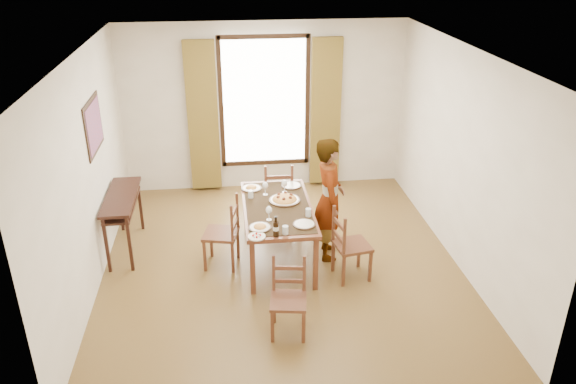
{
  "coord_description": "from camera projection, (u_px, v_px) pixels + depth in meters",
  "views": [
    {
      "loc": [
        -0.64,
        -6.18,
        3.9
      ],
      "look_at": [
        0.09,
        0.02,
        1.0
      ],
      "focal_mm": 35.0,
      "sensor_mm": 36.0,
      "label": 1
    }
  ],
  "objects": [
    {
      "name": "plate_sw",
      "position": [
        260.0,
        226.0,
        6.54
      ],
      "size": [
        0.27,
        0.27,
        0.05
      ],
      "primitive_type": null,
      "color": "silver",
      "rests_on": "dining_table"
    },
    {
      "name": "pasta_platter",
      "position": [
        285.0,
        198.0,
        7.19
      ],
      "size": [
        0.4,
        0.4,
        0.1
      ],
      "primitive_type": null,
      "color": "#BB4D18",
      "rests_on": "dining_table"
    },
    {
      "name": "dining_table",
      "position": [
        278.0,
        211.0,
        7.11
      ],
      "size": [
        0.86,
        1.65,
        0.76
      ],
      "color": "brown",
      "rests_on": "ground"
    },
    {
      "name": "plate_ne",
      "position": [
        291.0,
        184.0,
        7.62
      ],
      "size": [
        0.27,
        0.27,
        0.05
      ],
      "primitive_type": null,
      "color": "silver",
      "rests_on": "dining_table"
    },
    {
      "name": "wine_glass_b",
      "position": [
        284.0,
        186.0,
        7.41
      ],
      "size": [
        0.08,
        0.08,
        0.18
      ],
      "primitive_type": null,
      "color": "white",
      "rests_on": "dining_table"
    },
    {
      "name": "wine_glass_c",
      "position": [
        265.0,
        188.0,
        7.35
      ],
      "size": [
        0.08,
        0.08,
        0.18
      ],
      "primitive_type": null,
      "color": "white",
      "rests_on": "dining_table"
    },
    {
      "name": "caprese_plate",
      "position": [
        257.0,
        236.0,
        6.35
      ],
      "size": [
        0.2,
        0.2,
        0.04
      ],
      "primitive_type": null,
      "color": "silver",
      "rests_on": "dining_table"
    },
    {
      "name": "tumbler_a",
      "position": [
        308.0,
        212.0,
        6.81
      ],
      "size": [
        0.07,
        0.07,
        0.1
      ],
      "primitive_type": "cylinder",
      "color": "silver",
      "rests_on": "dining_table"
    },
    {
      "name": "wine_bottle",
      "position": [
        276.0,
        226.0,
        6.33
      ],
      "size": [
        0.07,
        0.07,
        0.25
      ],
      "primitive_type": null,
      "color": "black",
      "rests_on": "dining_table"
    },
    {
      "name": "chair_west",
      "position": [
        224.0,
        234.0,
        7.07
      ],
      "size": [
        0.5,
        0.5,
        0.94
      ],
      "rotation": [
        0.0,
        0.0,
        -1.79
      ],
      "color": "brown",
      "rests_on": "ground"
    },
    {
      "name": "wine_glass_a",
      "position": [
        269.0,
        213.0,
        6.7
      ],
      "size": [
        0.08,
        0.08,
        0.18
      ],
      "primitive_type": null,
      "color": "white",
      "rests_on": "dining_table"
    },
    {
      "name": "tumbler_c",
      "position": [
        285.0,
        230.0,
        6.41
      ],
      "size": [
        0.07,
        0.07,
        0.1
      ],
      "primitive_type": "cylinder",
      "color": "silver",
      "rests_on": "dining_table"
    },
    {
      "name": "plate_nw",
      "position": [
        251.0,
        187.0,
        7.54
      ],
      "size": [
        0.27,
        0.27,
        0.05
      ],
      "primitive_type": null,
      "color": "silver",
      "rests_on": "dining_table"
    },
    {
      "name": "tumbler_b",
      "position": [
        251.0,
        194.0,
        7.28
      ],
      "size": [
        0.07,
        0.07,
        0.1
      ],
      "primitive_type": "cylinder",
      "color": "silver",
      "rests_on": "dining_table"
    },
    {
      "name": "chair_east",
      "position": [
        350.0,
        246.0,
        6.81
      ],
      "size": [
        0.47,
        0.47,
        0.92
      ],
      "rotation": [
        0.0,
        0.0,
        1.75
      ],
      "color": "brown",
      "rests_on": "ground"
    },
    {
      "name": "chair_north",
      "position": [
        278.0,
        195.0,
        8.09
      ],
      "size": [
        0.44,
        0.44,
        0.97
      ],
      "rotation": [
        0.0,
        0.0,
        3.13
      ],
      "color": "brown",
      "rests_on": "ground"
    },
    {
      "name": "chair_south",
      "position": [
        288.0,
        300.0,
        5.88
      ],
      "size": [
        0.43,
        0.43,
        0.85
      ],
      "rotation": [
        0.0,
        0.0,
        -0.15
      ],
      "color": "brown",
      "rests_on": "ground"
    },
    {
      "name": "man",
      "position": [
        329.0,
        199.0,
        7.13
      ],
      "size": [
        0.66,
        0.48,
        1.63
      ],
      "primitive_type": "imported",
      "rotation": [
        0.0,
        0.0,
        1.49
      ],
      "color": "gray",
      "rests_on": "ground"
    },
    {
      "name": "room_shell",
      "position": [
        279.0,
        148.0,
        6.75
      ],
      "size": [
        4.6,
        5.1,
        2.74
      ],
      "color": "silver",
      "rests_on": "ground"
    },
    {
      "name": "console_table",
      "position": [
        122.0,
        203.0,
        7.32
      ],
      "size": [
        0.38,
        1.2,
        0.8
      ],
      "color": "black",
      "rests_on": "ground"
    },
    {
      "name": "plate_se",
      "position": [
        304.0,
        223.0,
        6.61
      ],
      "size": [
        0.27,
        0.27,
        0.05
      ],
      "primitive_type": null,
      "color": "silver",
      "rests_on": "dining_table"
    },
    {
      "name": "ground",
      "position": [
        281.0,
        263.0,
        7.28
      ],
      "size": [
        5.0,
        5.0,
        0.0
      ],
      "primitive_type": "plane",
      "color": "#483316",
      "rests_on": "ground"
    }
  ]
}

